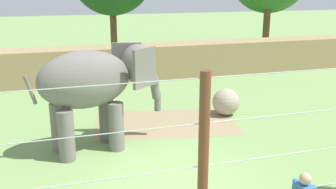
{
  "coord_description": "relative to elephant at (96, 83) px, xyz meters",
  "views": [
    {
      "loc": [
        -2.71,
        -8.93,
        4.94
      ],
      "look_at": [
        0.92,
        3.06,
        1.4
      ],
      "focal_mm": 41.48,
      "sensor_mm": 36.0,
      "label": 1
    }
  ],
  "objects": [
    {
      "name": "elephant",
      "position": [
        0.0,
        0.0,
        0.0
      ],
      "size": [
        4.22,
        2.21,
        3.18
      ],
      "color": "slate",
      "rests_on": "ground"
    },
    {
      "name": "dirt_patch",
      "position": [
        2.67,
        1.57,
        -2.1
      ],
      "size": [
        5.67,
        4.01,
        0.01
      ],
      "primitive_type": "cube",
      "rotation": [
        0.0,
        0.0,
        -0.19
      ],
      "color": "#937F5B",
      "rests_on": "ground"
    },
    {
      "name": "cable_fence",
      "position": [
        1.51,
        -5.0,
        -0.38
      ],
      "size": [
        11.09,
        0.21,
        3.43
      ],
      "color": "brown",
      "rests_on": "ground"
    },
    {
      "name": "embankment_wall",
      "position": [
        1.52,
        8.87,
        -1.19
      ],
      "size": [
        36.0,
        1.8,
        1.82
      ],
      "primitive_type": "cube",
      "color": "#997F56",
      "rests_on": "ground"
    },
    {
      "name": "enrichment_ball",
      "position": [
        5.2,
        1.8,
        -1.57
      ],
      "size": [
        1.06,
        1.06,
        1.06
      ],
      "primitive_type": "sphere",
      "color": "tan",
      "rests_on": "ground"
    },
    {
      "name": "ground_plane",
      "position": [
        1.52,
        -2.53,
        -2.1
      ],
      "size": [
        120.0,
        120.0,
        0.0
      ],
      "primitive_type": "plane",
      "color": "#759956"
    }
  ]
}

